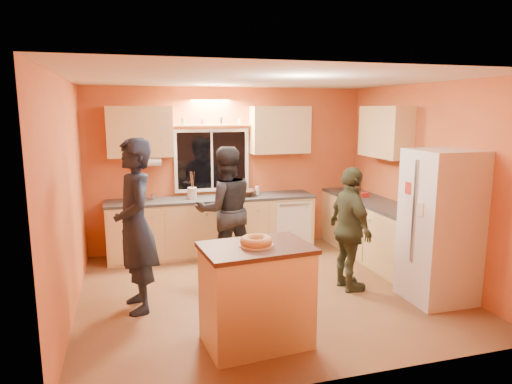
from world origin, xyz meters
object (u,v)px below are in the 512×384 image
object	(u,v)px
refrigerator	(440,226)
person_left	(136,226)
person_right	(350,229)
person_center	(225,210)
island	(256,294)

from	to	relation	value
refrigerator	person_left	bearing A→B (deg)	168.39
person_right	person_left	bearing A→B (deg)	85.76
refrigerator	person_center	distance (m)	2.77
island	person_right	world-z (taller)	person_right
person_center	person_right	xyz separation A→B (m)	(1.35, -1.09, -0.10)
person_center	island	bearing A→B (deg)	82.51
refrigerator	person_right	size ratio (longest dim) A/B	1.15
person_left	refrigerator	bearing A→B (deg)	69.79
person_left	island	bearing A→B (deg)	35.04
refrigerator	person_right	xyz separation A→B (m)	(-0.87, 0.57, -0.12)
refrigerator	island	size ratio (longest dim) A/B	1.66
person_left	person_right	bearing A→B (deg)	78.36
refrigerator	person_center	world-z (taller)	refrigerator
refrigerator	person_left	size ratio (longest dim) A/B	0.92
island	person_left	bearing A→B (deg)	128.24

